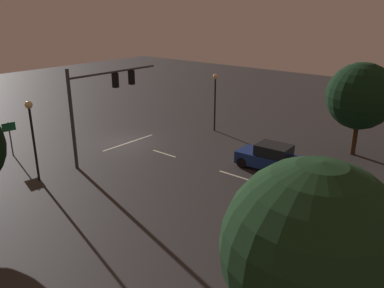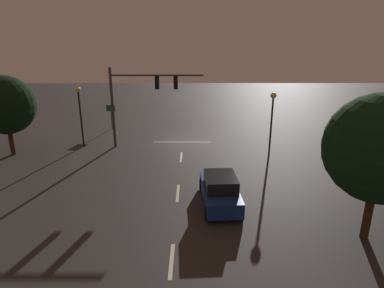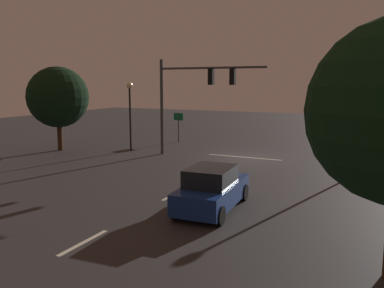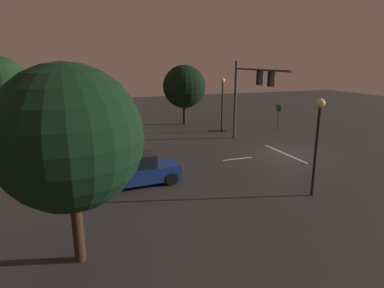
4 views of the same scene
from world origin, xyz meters
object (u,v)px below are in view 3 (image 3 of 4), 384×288
(route_sign, at_px, (179,121))
(tree_right_near, at_px, (58,97))
(car_approaching, at_px, (212,189))
(traffic_signal_assembly, at_px, (193,89))
(street_lamp_right_kerb, at_px, (130,103))
(street_lamp_left_kerb, at_px, (353,113))

(route_sign, height_order, tree_right_near, tree_right_near)
(tree_right_near, bearing_deg, car_approaching, 152.70)
(traffic_signal_assembly, relative_size, route_sign, 3.00)
(traffic_signal_assembly, xyz_separation_m, car_approaching, (-5.48, 9.84, -3.70))
(traffic_signal_assembly, relative_size, street_lamp_right_kerb, 1.50)
(car_approaching, relative_size, street_lamp_left_kerb, 0.93)
(car_approaching, distance_m, street_lamp_right_kerb, 14.66)
(car_approaching, relative_size, tree_right_near, 0.74)
(street_lamp_left_kerb, relative_size, route_sign, 1.95)
(street_lamp_left_kerb, height_order, route_sign, street_lamp_left_kerb)
(car_approaching, xyz_separation_m, route_sign, (9.39, -15.25, 0.98))
(street_lamp_left_kerb, height_order, tree_right_near, tree_right_near)
(street_lamp_left_kerb, bearing_deg, car_approaching, 60.34)
(street_lamp_right_kerb, bearing_deg, route_sign, -101.59)
(street_lamp_right_kerb, relative_size, tree_right_near, 0.81)
(traffic_signal_assembly, height_order, street_lamp_left_kerb, traffic_signal_assembly)
(street_lamp_right_kerb, distance_m, route_sign, 5.73)
(street_lamp_left_kerb, bearing_deg, route_sign, -28.27)
(tree_right_near, bearing_deg, street_lamp_right_kerb, -157.42)
(traffic_signal_assembly, xyz_separation_m, route_sign, (3.91, -5.41, -2.72))
(car_approaching, bearing_deg, traffic_signal_assembly, -60.88)
(traffic_signal_assembly, height_order, tree_right_near, traffic_signal_assembly)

